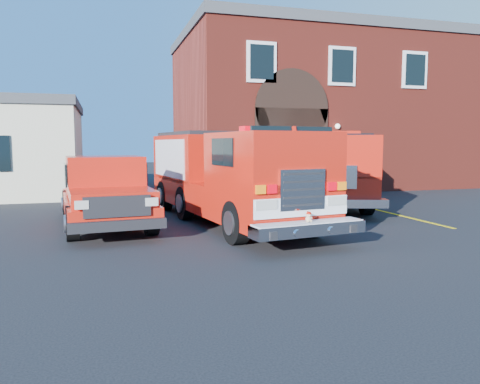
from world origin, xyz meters
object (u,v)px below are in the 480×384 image
object	(u,v)px
fire_station	(314,111)
pickup_truck	(104,193)
fire_engine	(227,175)
secondary_truck	(321,164)

from	to	relation	value
fire_station	pickup_truck	distance (m)	16.61
pickup_truck	fire_station	bearing A→B (deg)	43.04
fire_station	pickup_truck	bearing A→B (deg)	-136.96
fire_engine	fire_station	bearing A→B (deg)	54.19
pickup_truck	secondary_truck	distance (m)	8.85
fire_station	pickup_truck	world-z (taller)	fire_station
pickup_truck	secondary_truck	world-z (taller)	secondary_truck
fire_engine	secondary_truck	world-z (taller)	secondary_truck
fire_engine	pickup_truck	xyz separation A→B (m)	(-3.58, 0.43, -0.49)
pickup_truck	secondary_truck	xyz separation A→B (m)	(8.34, 2.91, 0.60)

